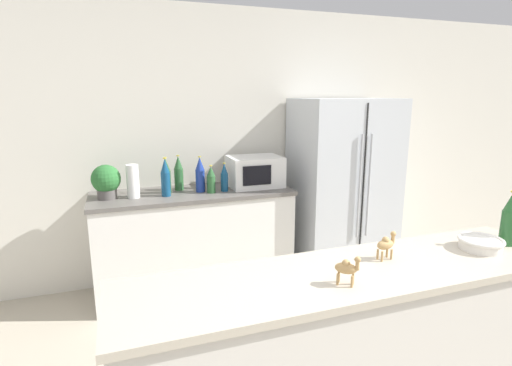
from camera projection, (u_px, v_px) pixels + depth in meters
The scene contains 18 objects.
wall_back at pixel (229, 145), 3.89m from camera, with size 8.00×0.06×2.55m.
back_counter at pixel (195, 240), 3.63m from camera, with size 1.75×0.63×0.92m.
refrigerator at pixel (342, 187), 3.96m from camera, with size 0.94×0.72×1.72m.
bar_counter at pixel (350, 362), 1.95m from camera, with size 2.22×0.54×0.97m.
potted_plant at pixel (106, 181), 3.26m from camera, with size 0.23×0.23×0.28m.
paper_towel_roll at pixel (133, 181), 3.29m from camera, with size 0.10×0.10×0.28m.
microwave at pixel (255, 171), 3.70m from camera, with size 0.48×0.37×0.28m.
back_bottle_0 at pixel (166, 176), 3.45m from camera, with size 0.08×0.08×0.32m.
back_bottle_1 at pixel (201, 175), 3.62m from camera, with size 0.08×0.08×0.26m.
back_bottle_2 at pixel (179, 173), 3.55m from camera, with size 0.08×0.08×0.32m.
back_bottle_3 at pixel (200, 175), 3.49m from camera, with size 0.08×0.08×0.32m.
back_bottle_4 at pixel (165, 178), 3.34m from camera, with size 0.08×0.08×0.33m.
back_bottle_5 at pixel (211, 180), 3.46m from camera, with size 0.07×0.07×0.24m.
back_bottle_6 at pixel (224, 178), 3.52m from camera, with size 0.07×0.07×0.26m.
wine_bottle at pixel (510, 219), 2.12m from camera, with size 0.08×0.08×0.30m.
fruit_bowl at pixel (481, 243), 2.08m from camera, with size 0.23×0.23×0.06m.
camel_figurine at pixel (386, 244), 1.94m from camera, with size 0.11×0.06×0.14m.
camel_figurine_second at pixel (347, 268), 1.68m from camera, with size 0.10×0.10×0.13m.
Camera 1 is at (-1.03, -1.02, 1.77)m, focal length 28.00 mm.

